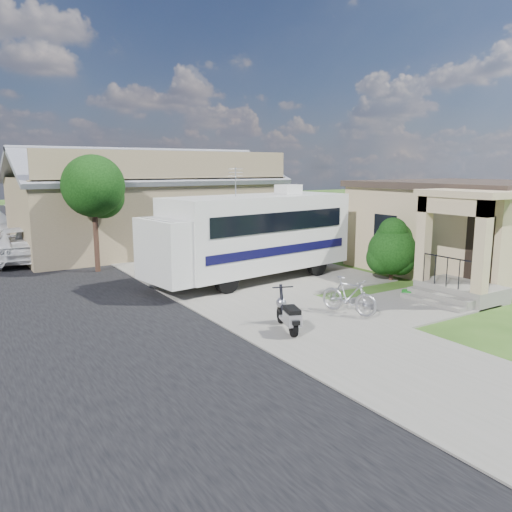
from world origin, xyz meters
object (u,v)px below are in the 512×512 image
pickup_truck (21,244)px  garden_hose (408,294)px  motorhome (252,233)px  shrub (392,249)px  scooter (288,315)px  bicycle (349,298)px

pickup_truck → garden_hose: pickup_truck is taller
motorhome → shrub: bearing=-41.0°
scooter → bicycle: size_ratio=0.89×
scooter → pickup_truck: (-4.20, 14.18, 0.29)m
bicycle → garden_hose: 3.14m
bicycle → garden_hose: bicycle is taller
scooter → pickup_truck: 14.79m
shrub → garden_hose: (-1.25, -1.88, -1.10)m
scooter → pickup_truck: bearing=125.8°
motorhome → garden_hose: 5.78m
bicycle → pickup_truck: 15.32m
scooter → garden_hose: size_ratio=3.97×
motorhome → bicycle: (-0.06, -5.21, -1.22)m
shrub → scooter: (-6.59, -2.73, -0.73)m
motorhome → shrub: 5.11m
garden_hose → bicycle: bearing=-169.8°
motorhome → bicycle: 5.35m
shrub → bicycle: shrub is taller
shrub → scooter: 7.17m
shrub → pickup_truck: 15.74m
pickup_truck → garden_hose: bearing=130.3°
motorhome → pickup_truck: 10.91m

